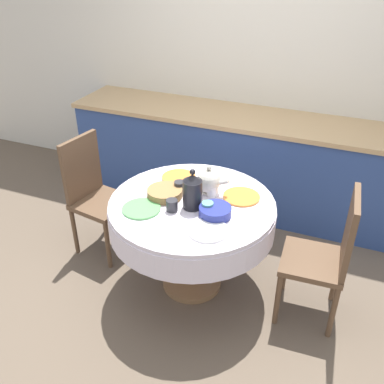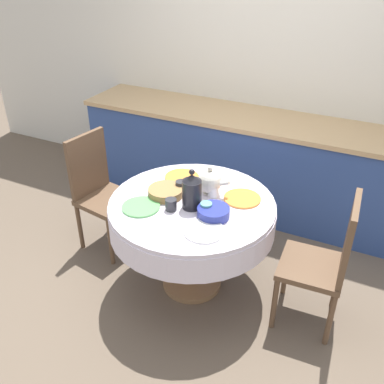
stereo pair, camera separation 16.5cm
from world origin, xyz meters
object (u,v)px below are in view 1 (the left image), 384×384
object	(u,v)px
chair_left	(328,253)
teapot	(209,181)
coffee_carafe	(192,191)
chair_right	(94,191)

from	to	relation	value
chair_left	teapot	world-z (taller)	chair_left
chair_left	coffee_carafe	xyz separation A→B (m)	(-0.89, -0.11, 0.32)
chair_left	coffee_carafe	size ratio (longest dim) A/B	3.43
chair_right	teapot	bearing A→B (deg)	99.92
coffee_carafe	teapot	xyz separation A→B (m)	(0.03, 0.21, -0.03)
chair_right	coffee_carafe	distance (m)	1.00
coffee_carafe	teapot	bearing A→B (deg)	80.77
chair_left	chair_right	size ratio (longest dim) A/B	1.00
chair_right	teapot	xyz separation A→B (m)	(0.96, 0.01, 0.29)
chair_left	coffee_carafe	world-z (taller)	coffee_carafe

